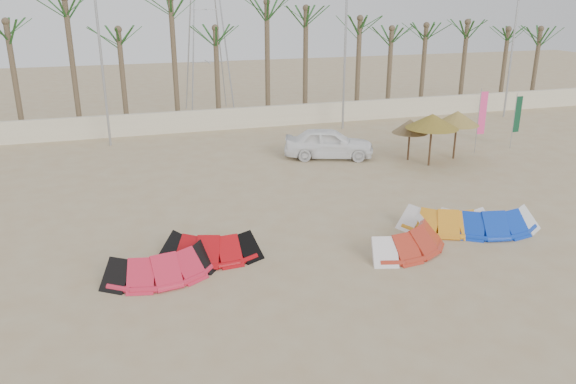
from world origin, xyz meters
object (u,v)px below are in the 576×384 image
object	(u,v)px
kite_red_right	(404,235)
car	(329,143)
kite_red_left	(161,260)
kite_blue	(483,217)
parasol_left	(410,126)
parasol_right	(457,118)
kite_orange	(442,216)
parasol_mid	(432,121)
kite_red_mid	(208,243)

from	to	relation	value
kite_red_right	car	bearing A→B (deg)	81.91
kite_red_left	kite_blue	xyz separation A→B (m)	(11.37, 0.11, 0.00)
parasol_left	parasol_right	world-z (taller)	parasol_right
kite_orange	parasol_mid	bearing A→B (deg)	62.38
kite_blue	parasol_mid	distance (m)	8.03
car	kite_red_right	bearing A→B (deg)	-168.58
kite_red_right	parasol_left	distance (m)	10.73
kite_red_right	kite_blue	xyz separation A→B (m)	(3.46, 0.59, 0.00)
kite_red_left	parasol_left	distance (m)	15.88
kite_red_left	kite_red_mid	world-z (taller)	same
kite_red_mid	parasol_mid	world-z (taller)	parasol_mid
kite_red_mid	kite_red_right	size ratio (longest dim) A/B	0.89
parasol_left	parasol_mid	size ratio (longest dim) A/B	0.82
kite_orange	car	xyz separation A→B (m)	(-0.52, 9.81, 0.35)
kite_red_right	kite_orange	distance (m)	2.31
car	parasol_mid	bearing A→B (deg)	-104.02
kite_red_left	kite_orange	distance (m)	9.99
kite_orange	parasol_mid	xyz separation A→B (m)	(3.68, 7.03, 1.80)
parasol_right	car	world-z (taller)	parasol_right
parasol_right	car	bearing A→B (deg)	161.23
kite_red_mid	parasol_mid	bearing A→B (deg)	29.16
kite_red_left	parasol_mid	size ratio (longest dim) A/B	1.38
parasol_mid	car	bearing A→B (deg)	146.47
kite_orange	kite_blue	xyz separation A→B (m)	(1.39, -0.45, 0.00)
kite_red_right	kite_orange	size ratio (longest dim) A/B	1.06
kite_red_mid	car	world-z (taller)	car
kite_red_right	parasol_mid	size ratio (longest dim) A/B	1.51
kite_red_left	parasol_left	xyz separation A→B (m)	(13.16, 8.78, 1.33)
kite_red_right	car	xyz separation A→B (m)	(1.54, 10.85, 0.35)
kite_red_left	parasol_left	bearing A→B (deg)	33.71
kite_red_mid	parasol_left	bearing A→B (deg)	34.39
kite_red_mid	parasol_mid	size ratio (longest dim) A/B	1.35
car	parasol_right	bearing A→B (deg)	-89.26
car	kite_red_left	bearing A→B (deg)	157.17
kite_red_left	kite_orange	world-z (taller)	same
kite_red_right	parasol_right	distance (m)	11.75
kite_orange	kite_blue	bearing A→B (deg)	-18.10
parasol_left	parasol_mid	world-z (taller)	parasol_mid
parasol_mid	parasol_right	xyz separation A→B (m)	(1.87, 0.72, -0.10)
kite_red_mid	kite_red_right	bearing A→B (deg)	-11.86
parasol_mid	parasol_left	bearing A→B (deg)	112.50
kite_orange	car	world-z (taller)	car
kite_red_right	parasol_right	world-z (taller)	parasol_right
kite_orange	parasol_right	size ratio (longest dim) A/B	1.48
kite_red_mid	parasol_right	size ratio (longest dim) A/B	1.41
kite_red_left	kite_red_mid	bearing A→B (deg)	28.36
kite_orange	parasol_left	xyz separation A→B (m)	(3.18, 8.22, 1.33)
kite_red_left	parasol_left	size ratio (longest dim) A/B	1.69
kite_blue	parasol_mid	bearing A→B (deg)	73.00
kite_red_left	parasol_mid	world-z (taller)	parasol_mid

